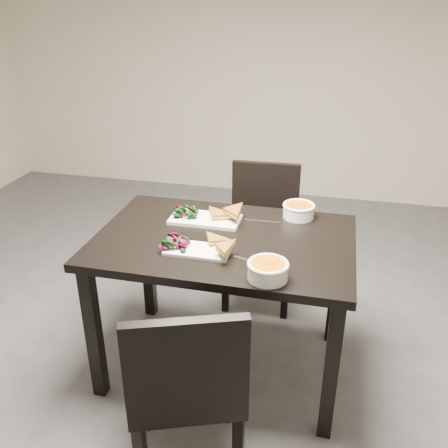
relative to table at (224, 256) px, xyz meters
name	(u,v)px	position (x,y,z in m)	size (l,w,h in m)	color
ground	(172,354)	(-0.29, 0.00, -0.65)	(5.00, 5.00, 0.00)	#47474C
table	(224,256)	(0.00, 0.00, 0.00)	(1.20, 0.80, 0.75)	black
chair_near	(187,383)	(0.02, -0.67, -0.17)	(0.54, 0.54, 0.85)	black
chair_far	(262,225)	(0.07, 0.73, -0.17)	(0.43, 0.43, 0.85)	black
plate_near	(198,250)	(-0.08, -0.16, 0.11)	(0.29, 0.14, 0.01)	white
sandwich_near	(213,244)	(-0.01, -0.15, 0.14)	(0.14, 0.11, 0.05)	#9F6621
salad_near	(176,243)	(-0.18, -0.16, 0.13)	(0.09, 0.08, 0.04)	black
soup_bowl_near	(268,269)	(0.25, -0.31, 0.14)	(0.17, 0.17, 0.07)	white
cutlery_near	(252,262)	(0.17, -0.19, 0.10)	(0.18, 0.02, 0.00)	silver
plate_far	(205,219)	(-0.13, 0.16, 0.11)	(0.35, 0.17, 0.02)	white
sandwich_far	(217,215)	(-0.07, 0.14, 0.14)	(0.17, 0.13, 0.06)	#9F6621
salad_far	(186,211)	(-0.23, 0.16, 0.14)	(0.11, 0.10, 0.05)	black
soup_bowl_far	(299,210)	(0.31, 0.31, 0.14)	(0.16, 0.16, 0.07)	white
cutlery_far	(262,221)	(0.15, 0.22, 0.10)	(0.18, 0.02, 0.00)	silver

